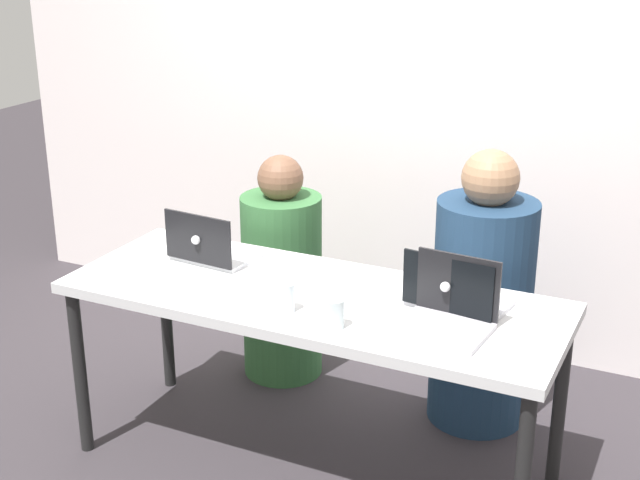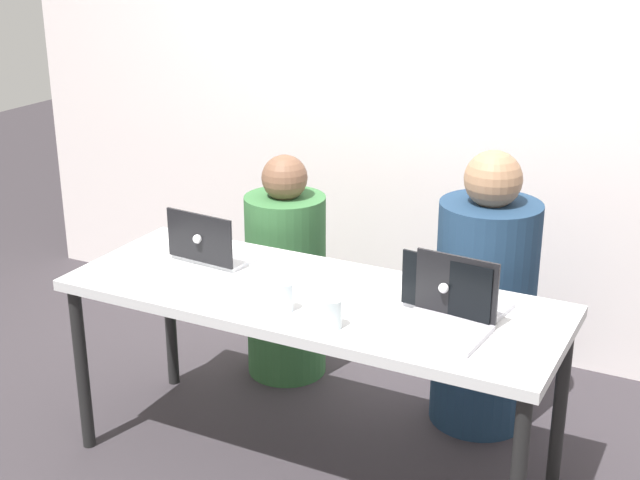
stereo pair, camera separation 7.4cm
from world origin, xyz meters
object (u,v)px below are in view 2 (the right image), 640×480
person_on_left (286,279)px  laptop_back_right (454,298)px  laptop_front_right (446,315)px  water_glass_right (333,315)px  person_on_right (484,306)px  laptop_back_left (212,249)px  water_glass_center (284,299)px

person_on_left → laptop_back_right: bearing=154.5°
laptop_front_right → water_glass_right: size_ratio=3.08×
person_on_right → laptop_back_right: size_ratio=3.27×
person_on_left → person_on_right: size_ratio=0.89×
laptop_front_right → laptop_back_left: 1.04m
laptop_back_right → laptop_back_left: 1.00m
person_on_right → water_glass_center: person_on_right is taller
person_on_right → laptop_back_left: size_ratio=3.59×
person_on_right → laptop_back_left: 1.12m
laptop_front_right → laptop_back_left: bearing=175.0°
water_glass_right → person_on_right: bearing=72.6°
laptop_back_left → person_on_left: bearing=-89.2°
person_on_right → laptop_front_right: person_on_right is taller
person_on_left → laptop_front_right: person_on_left is taller
person_on_right → laptop_back_left: (-0.96, -0.52, 0.26)m
laptop_back_right → water_glass_right: (-0.31, -0.31, -0.00)m
laptop_back_left → water_glass_center: laptop_back_left is taller
laptop_back_right → water_glass_right: 0.44m
person_on_left → water_glass_right: bearing=131.3°
water_glass_right → water_glass_center: 0.21m
laptop_front_right → water_glass_center: (-0.54, -0.12, -0.01)m
water_glass_right → water_glass_center: water_glass_center is taller
person_on_right → laptop_front_right: size_ratio=3.78×
water_glass_right → laptop_front_right: bearing=25.4°
water_glass_center → person_on_right: bearing=59.7°
person_on_right → laptop_back_right: bearing=83.4°
laptop_back_left → water_glass_right: 0.76m
laptop_back_right → water_glass_center: laptop_back_right is taller
water_glass_center → laptop_back_right: bearing=27.3°
person_on_left → water_glass_center: bearing=122.8°
water_glass_right → water_glass_center: bearing=168.0°
laptop_back_left → water_glass_center: 0.56m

